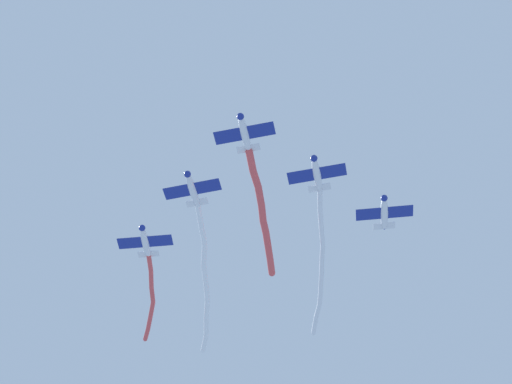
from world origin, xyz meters
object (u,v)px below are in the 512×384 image
at_px(airplane_lead, 245,133).
at_px(airplane_right_wing, 192,189).
at_px(airplane_trail, 145,241).
at_px(airplane_left_wing, 317,174).
at_px(airplane_slot, 384,213).

height_order(airplane_lead, airplane_right_wing, airplane_right_wing).
distance_m(airplane_lead, airplane_trail, 21.81).
bearing_deg(airplane_lead, airplane_left_wing, 134.76).
distance_m(airplane_slot, airplane_trail, 32.44).
xyz_separation_m(airplane_left_wing, airplane_trail, (-23.30, -10.08, 0.00)).
relative_size(airplane_slot, airplane_trail, 1.01).
relative_size(airplane_lead, airplane_right_wing, 0.99).
bearing_deg(airplane_slot, airplane_right_wing, -76.32).
relative_size(airplane_lead, airplane_slot, 1.05).
bearing_deg(airplane_left_wing, airplane_lead, -45.47).
bearing_deg(airplane_trail, airplane_right_wing, 44.43).
relative_size(airplane_left_wing, airplane_right_wing, 0.99).
bearing_deg(airplane_right_wing, airplane_slot, 110.23).
bearing_deg(airplane_left_wing, airplane_slot, 134.49).
bearing_deg(airplane_right_wing, airplane_lead, 51.56).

